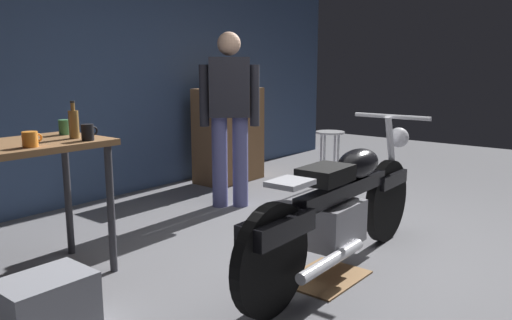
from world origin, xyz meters
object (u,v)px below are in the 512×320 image
Objects in this scene: shop_stool at (330,144)px; person_standing at (230,112)px; mug_orange_travel at (30,139)px; storage_bin at (46,309)px; mug_green_speckled at (65,127)px; bottle at (74,123)px; motorcycle at (342,206)px; wooden_dresser at (229,135)px; mug_black_matte at (88,132)px.

person_standing is at bearing 164.49° from shop_stool.
person_standing is 2.21m from mug_orange_travel.
storage_bin is 1.36m from mug_green_speckled.
mug_green_speckled is 0.46× the size of bottle.
bottle reaches higher than mug_orange_travel.
motorcycle is 2.86m from wooden_dresser.
shop_stool is at bearing -147.74° from person_standing.
shop_stool is 0.58× the size of wooden_dresser.
wooden_dresser is (-0.45, 1.11, 0.05)m from shop_stool.
mug_orange_travel is at bearing -178.90° from shop_stool.
person_standing is at bearing 64.40° from motorcycle.
mug_orange_travel is (-3.44, -0.07, 0.45)m from shop_stool.
storage_bin is at bearing 156.46° from motorcycle.
mug_green_speckled is (-3.02, 0.27, 0.45)m from shop_stool.
mug_orange_travel is (0.26, 0.55, 0.78)m from storage_bin.
wooden_dresser is (0.82, 0.76, -0.38)m from person_standing.
mug_green_speckled is (-2.58, -0.84, 0.40)m from wooden_dresser.
mug_black_matte is 0.36m from mug_orange_travel.
mug_green_speckled reaches higher than storage_bin.
bottle reaches higher than wooden_dresser.
mug_orange_travel is at bearing 58.68° from person_standing.
mug_green_speckled is at bearing 121.55° from motorcycle.
bottle is (-1.10, 1.35, 0.55)m from motorcycle.
bottle is at bearing 47.19° from storage_bin.
mug_orange_travel is (-2.17, -0.42, 0.02)m from person_standing.
storage_bin is 1.23m from bottle.
mug_orange_travel is at bearing -158.49° from wooden_dresser.
motorcycle reaches higher than storage_bin.
wooden_dresser is at bearing 21.82° from bottle.
motorcycle is 1.31× the size of person_standing.
mug_green_speckled is (-1.03, 1.56, 0.50)m from motorcycle.
shop_stool is at bearing 9.37° from storage_bin.
motorcycle is 1.96m from mug_orange_travel.
person_standing reaches higher than mug_green_speckled.
person_standing is 1.18m from wooden_dresser.
bottle is (-1.82, -0.29, 0.07)m from person_standing.
wooden_dresser is at bearing 27.91° from storage_bin.
person_standing is 1.84m from bottle.
mug_green_speckled is (0.68, 0.88, 0.78)m from storage_bin.
storage_bin is 3.95× the size of mug_black_matte.
bottle is (-0.00, 0.15, 0.05)m from mug_black_matte.
bottle is at bearing -158.18° from wooden_dresser.
mug_black_matte reaches higher than mug_orange_travel.
bottle is at bearing 19.19° from mug_orange_travel.
shop_stool is 5.75× the size of mug_green_speckled.
mug_green_speckled is at bearing 39.04° from mug_orange_travel.
person_standing is (0.72, 1.64, 0.48)m from motorcycle.
shop_stool is (1.99, 1.29, 0.05)m from motorcycle.
motorcycle is at bearing -40.18° from mug_orange_travel.
bottle is at bearing 178.93° from shop_stool.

